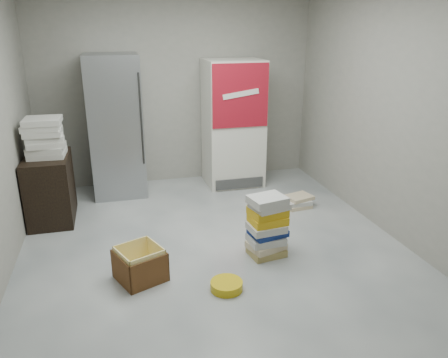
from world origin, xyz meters
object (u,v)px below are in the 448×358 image
Objects in this scene: steel_fridge at (116,126)px; phonebook_stack_main at (267,226)px; cardboard_box at (140,266)px; wood_shelf at (50,188)px; coke_cooler at (233,123)px.

phonebook_stack_main is at bearing -57.95° from steel_fridge.
phonebook_stack_main is 1.32m from cardboard_box.
wood_shelf is 1.54× the size of cardboard_box.
steel_fridge is 2.92× the size of phonebook_stack_main.
cardboard_box is at bearing -123.56° from coke_cooler.
wood_shelf is 1.23× the size of phonebook_stack_main.
phonebook_stack_main is at bearing -16.99° from cardboard_box.
steel_fridge reaches higher than cardboard_box.
coke_cooler reaches higher than wood_shelf.
coke_cooler reaches higher than cardboard_box.
cardboard_box is (-1.29, -0.13, -0.19)m from phonebook_stack_main.
cardboard_box is at bearing 179.29° from phonebook_stack_main.
wood_shelf is (-2.48, -0.72, -0.50)m from coke_cooler.
steel_fridge is at bearing 69.41° from cardboard_box.
coke_cooler is at bearing 33.57° from cardboard_box.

